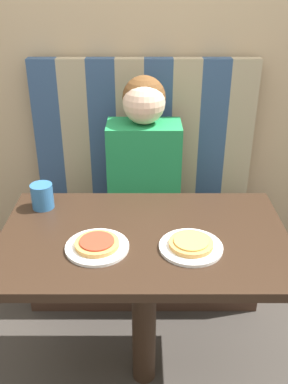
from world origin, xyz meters
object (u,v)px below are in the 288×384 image
at_px(person, 144,149).
at_px(pizza_left, 97,243).
at_px(plate_right, 191,247).
at_px(pizza_right, 191,243).
at_px(plate_left, 97,247).
at_px(drinking_cup, 42,196).

bearing_deg(person, pizza_left, -102.03).
bearing_deg(plate_right, pizza_right, 0.00).
bearing_deg(person, pizza_right, -77.97).
distance_m(plate_left, pizza_left, 0.02).
distance_m(plate_left, plate_right, 0.33).
bearing_deg(pizza_right, person, 102.03).
bearing_deg(plate_right, pizza_left, 180.00).
height_order(pizza_left, pizza_right, same).
relative_size(plate_left, plate_right, 1.00).
height_order(pizza_left, drinking_cup, drinking_cup).
xyz_separation_m(plate_left, pizza_left, (0.00, 0.00, 0.02)).
bearing_deg(person, drinking_cup, -130.89).
height_order(person, drinking_cup, person).
height_order(person, plate_right, person).
xyz_separation_m(person, plate_left, (-0.16, -0.77, -0.06)).
distance_m(person, plate_right, 0.79).
bearing_deg(plate_left, drinking_cup, 130.45).
distance_m(pizza_left, drinking_cup, 0.38).
height_order(person, pizza_left, person).
height_order(person, plate_left, person).
distance_m(person, pizza_left, 0.78).
relative_size(pizza_right, drinking_cup, 1.51).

